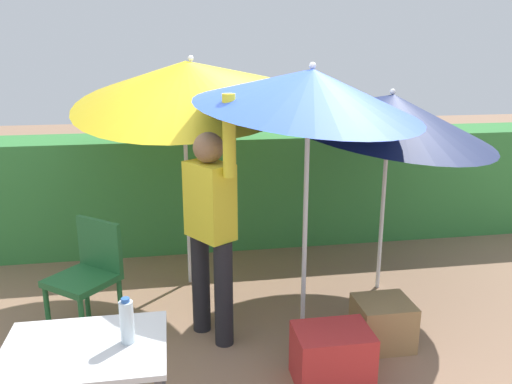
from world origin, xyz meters
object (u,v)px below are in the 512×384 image
object	(u,v)px
umbrella_rainbow	(310,90)
umbrella_orange	(390,113)
chair_plastic	(89,271)
bottle_water	(127,321)
umbrella_yellow	(187,81)
person_vendor	(210,222)
folding_table	(86,363)
cooler_box	(332,356)
crate_cardboard	(383,323)

from	to	relation	value
umbrella_rainbow	umbrella_orange	world-z (taller)	umbrella_rainbow
chair_plastic	bottle_water	xyz separation A→B (m)	(0.41, -1.48, 0.36)
umbrella_rainbow	umbrella_orange	distance (m)	1.11
umbrella_yellow	person_vendor	world-z (taller)	umbrella_yellow
umbrella_rainbow	chair_plastic	size ratio (longest dim) A/B	2.44
umbrella_yellow	folding_table	bearing A→B (deg)	-105.72
umbrella_rainbow	person_vendor	distance (m)	1.19
umbrella_rainbow	umbrella_orange	xyz separation A→B (m)	(0.88, 0.62, -0.26)
umbrella_yellow	folding_table	distance (m)	2.63
umbrella_yellow	cooler_box	world-z (taller)	umbrella_yellow
umbrella_rainbow	chair_plastic	xyz separation A→B (m)	(-1.65, 0.24, -1.37)
umbrella_orange	folding_table	xyz separation A→B (m)	(-2.34, -1.88, -0.95)
umbrella_rainbow	bottle_water	xyz separation A→B (m)	(-1.24, -1.24, -1.01)
crate_cardboard	folding_table	bearing A→B (deg)	-154.85
umbrella_yellow	bottle_water	distance (m)	2.49
person_vendor	cooler_box	bearing A→B (deg)	-43.92
bottle_water	umbrella_rainbow	bearing A→B (deg)	45.03
umbrella_orange	umbrella_yellow	bearing A→B (deg)	167.68
umbrella_rainbow	crate_cardboard	distance (m)	1.81
umbrella_rainbow	bottle_water	size ratio (longest dim) A/B	9.06
crate_cardboard	chair_plastic	bearing A→B (deg)	165.53
person_vendor	bottle_water	distance (m)	1.35
person_vendor	crate_cardboard	bearing A→B (deg)	-14.68
person_vendor	crate_cardboard	size ratio (longest dim) A/B	4.62
crate_cardboard	folding_table	distance (m)	2.24
bottle_water	folding_table	bearing A→B (deg)	-177.46
cooler_box	folding_table	size ratio (longest dim) A/B	0.63
person_vendor	cooler_box	world-z (taller)	person_vendor
folding_table	person_vendor	bearing A→B (deg)	59.86
umbrella_yellow	bottle_water	xyz separation A→B (m)	(-0.42, -2.24, -1.01)
chair_plastic	cooler_box	xyz separation A→B (m)	(1.66, -0.94, -0.32)
umbrella_yellow	cooler_box	bearing A→B (deg)	-64.00
umbrella_orange	folding_table	bearing A→B (deg)	-141.24
chair_plastic	folding_table	xyz separation A→B (m)	(0.20, -1.49, 0.15)
umbrella_orange	chair_plastic	world-z (taller)	umbrella_orange
umbrella_rainbow	folding_table	xyz separation A→B (m)	(-1.45, -1.25, -1.22)
umbrella_yellow	person_vendor	distance (m)	1.38
folding_table	umbrella_orange	bearing A→B (deg)	38.76
person_vendor	chair_plastic	bearing A→B (deg)	165.81
chair_plastic	bottle_water	bearing A→B (deg)	-74.50
umbrella_rainbow	cooler_box	distance (m)	1.83
cooler_box	chair_plastic	bearing A→B (deg)	150.45
umbrella_orange	cooler_box	world-z (taller)	umbrella_orange
umbrella_orange	bottle_water	distance (m)	2.92
umbrella_yellow	chair_plastic	world-z (taller)	umbrella_yellow
umbrella_rainbow	person_vendor	world-z (taller)	umbrella_rainbow
chair_plastic	crate_cardboard	xyz separation A→B (m)	(2.17, -0.56, -0.33)
chair_plastic	cooler_box	world-z (taller)	chair_plastic
umbrella_rainbow	crate_cardboard	bearing A→B (deg)	-31.90
umbrella_orange	person_vendor	distance (m)	1.86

